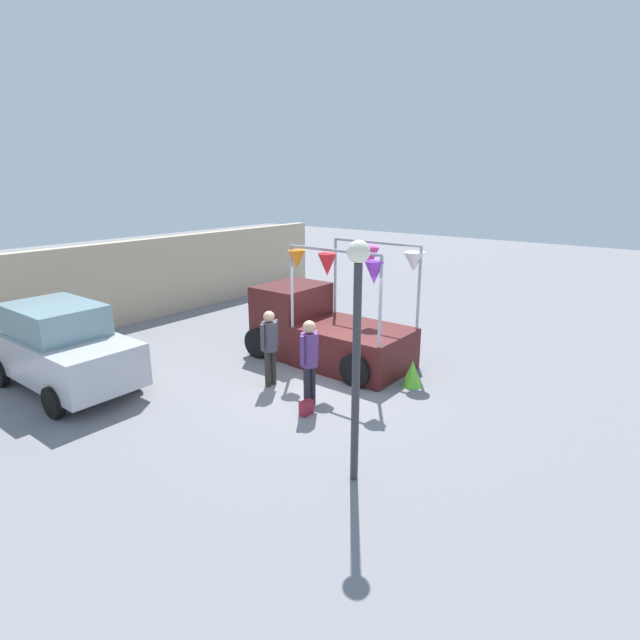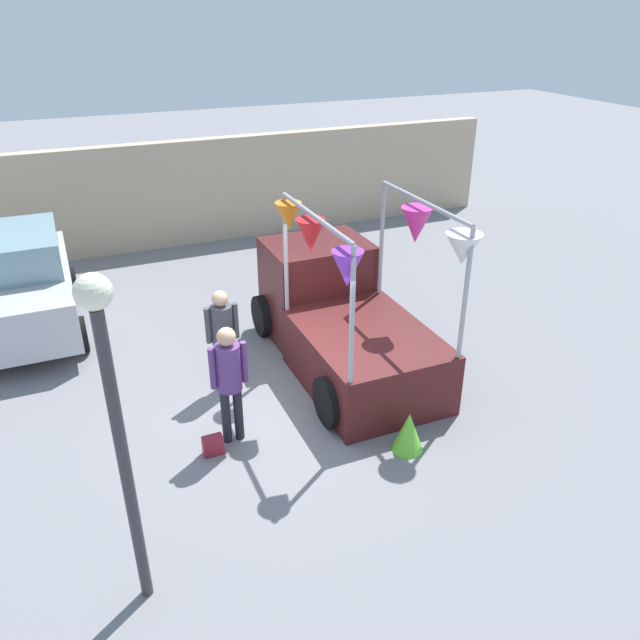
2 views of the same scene
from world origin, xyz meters
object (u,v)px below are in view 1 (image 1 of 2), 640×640
object	(u,v)px
parked_car	(61,347)
handbag	(306,408)
person_customer	(309,355)
person_vendor	(270,341)
vendor_truck	(321,326)
street_lamp	(357,329)
folded_kite_bundle_lime	(412,373)

from	to	relation	value
parked_car	handbag	size ratio (longest dim) A/B	14.29
person_customer	person_vendor	bearing A→B (deg)	78.62
vendor_truck	person_vendor	size ratio (longest dim) A/B	2.36
street_lamp	handbag	bearing A→B (deg)	57.99
person_vendor	handbag	world-z (taller)	person_vendor
vendor_truck	parked_car	world-z (taller)	vendor_truck
street_lamp	person_vendor	bearing A→B (deg)	62.22
person_customer	handbag	xyz separation A→B (m)	(-0.35, -0.20, -0.96)
vendor_truck	handbag	xyz separation A→B (m)	(-2.71, -1.75, -0.71)
parked_car	person_vendor	bearing A→B (deg)	-50.58
street_lamp	folded_kite_bundle_lime	size ratio (longest dim) A/B	6.12
person_vendor	folded_kite_bundle_lime	xyz separation A→B (m)	(1.90, -2.52, -0.74)
person_customer	handbag	distance (m)	1.04
parked_car	street_lamp	size ratio (longest dim) A/B	1.09
parked_car	handbag	world-z (taller)	parked_car
person_customer	folded_kite_bundle_lime	world-z (taller)	person_customer
handbag	street_lamp	world-z (taller)	street_lamp
handbag	street_lamp	distance (m)	3.25
vendor_truck	parked_car	xyz separation A→B (m)	(-4.97, 3.29, 0.10)
person_customer	handbag	bearing A→B (deg)	-150.26
parked_car	handbag	distance (m)	5.58
parked_car	street_lamp	distance (m)	7.23
street_lamp	folded_kite_bundle_lime	distance (m)	4.41
person_vendor	street_lamp	size ratio (longest dim) A/B	0.47
handbag	street_lamp	size ratio (longest dim) A/B	0.08
parked_car	person_vendor	world-z (taller)	parked_car
person_customer	vendor_truck	bearing A→B (deg)	33.27
parked_car	street_lamp	xyz separation A→B (m)	(1.03, -7.00, 1.47)
handbag	folded_kite_bundle_lime	bearing A→B (deg)	-21.18
person_vendor	street_lamp	bearing A→B (deg)	-117.78
person_customer	person_vendor	size ratio (longest dim) A/B	1.05
person_customer	street_lamp	bearing A→B (deg)	-126.10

